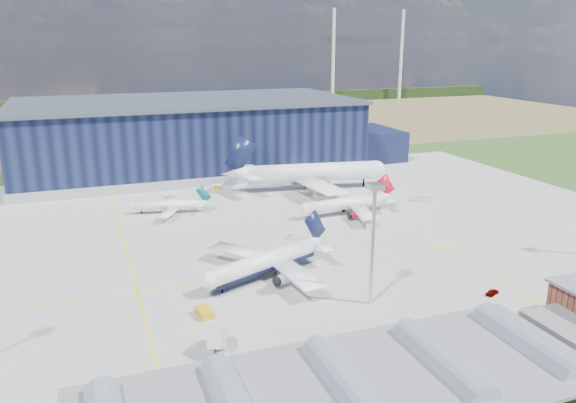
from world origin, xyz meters
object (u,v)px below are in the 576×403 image
object	(u,v)px
hangar	(195,138)
light_mast_center	(373,225)
gse_tug_c	(217,187)
gse_tug_a	(204,313)
gse_van_c	(530,316)
airliner_red	(345,197)
airliner_navy	(264,253)
gse_cart_b	(216,187)
airliner_widebody	(314,163)
airstair	(217,343)
gse_cart_a	(369,225)
car_b	(377,360)
airliner_regional	(167,200)
gse_van_b	(423,198)
car_a	(492,292)

from	to	relation	value
hangar	light_mast_center	world-z (taller)	hangar
gse_tug_c	gse_tug_a	bearing A→B (deg)	-94.07
gse_van_c	airliner_red	bearing A→B (deg)	-17.62
hangar	airliner_navy	world-z (taller)	hangar
hangar	gse_tug_a	world-z (taller)	hangar
gse_cart_b	airliner_widebody	bearing A→B (deg)	-94.50
airliner_widebody	airstair	distance (m)	101.79
airliner_red	airstair	xyz separation A→B (m)	(-50.27, -58.14, -3.37)
gse_cart_a	airstair	xyz separation A→B (m)	(-51.27, -45.41, 0.94)
car_b	gse_cart_b	bearing A→B (deg)	6.10
airliner_regional	airstair	size ratio (longest dim) A/B	4.45
airliner_navy	gse_cart_b	world-z (taller)	airliner_navy
gse_van_b	gse_cart_a	bearing A→B (deg)	158.81
airliner_red	airliner_regional	distance (m)	49.75
hangar	airliner_navy	distance (m)	107.25
light_mast_center	gse_tug_a	bearing A→B (deg)	169.30
light_mast_center	airstair	world-z (taller)	light_mast_center
hangar	car_b	xyz separation A→B (m)	(-1.37, -142.80, -11.09)
airliner_navy	airstair	xyz separation A→B (m)	(-15.74, -24.82, -3.90)
airliner_navy	gse_van_b	bearing A→B (deg)	-172.34
airliner_regional	gse_van_c	world-z (taller)	airliner_regional
airliner_regional	gse_van_c	xyz separation A→B (m)	(49.01, -85.93, -2.54)
airliner_regional	car_a	distance (m)	90.21
airliner_red	gse_van_b	distance (m)	28.58
gse_tug_a	gse_tug_c	world-z (taller)	gse_tug_a
gse_tug_a	airliner_navy	bearing A→B (deg)	29.92
airliner_widebody	gse_van_c	bearing A→B (deg)	-80.52
gse_van_b	car_a	bearing A→B (deg)	-164.00
airliner_red	gse_van_c	bearing A→B (deg)	88.04
airliner_red	gse_tug_a	size ratio (longest dim) A/B	8.22
gse_tug_a	gse_van_b	size ratio (longest dim) A/B	0.79
airliner_navy	airstair	world-z (taller)	airliner_navy
light_mast_center	gse_cart_b	xyz separation A→B (m)	(-7.26, 92.00, -14.74)
gse_tug_c	gse_cart_b	world-z (taller)	gse_cart_b
gse_cart_a	car_b	distance (m)	63.72
airstair	gse_van_b	bearing A→B (deg)	61.86
airliner_widebody	gse_tug_c	distance (m)	32.94
car_b	gse_van_c	bearing A→B (deg)	-79.55
airliner_widebody	airstair	world-z (taller)	airliner_widebody
gse_tug_a	car_a	size ratio (longest dim) A/B	1.12
airliner_red	airstair	distance (m)	76.93
gse_van_c	gse_tug_c	bearing A→B (deg)	-4.75
gse_cart_b	airstair	bearing A→B (deg)	-175.41
gse_cart_b	airstair	distance (m)	101.53
gse_van_b	gse_cart_b	world-z (taller)	gse_van_b
airstair	car_a	size ratio (longest dim) A/B	1.55
gse_tug_a	gse_van_c	xyz separation A→B (m)	(52.55, -21.66, 0.45)
hangar	light_mast_center	distance (m)	125.07
gse_cart_a	gse_tug_c	size ratio (longest dim) A/B	1.16
gse_tug_a	airstair	xyz separation A→B (m)	(-0.60, -12.48, 0.88)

